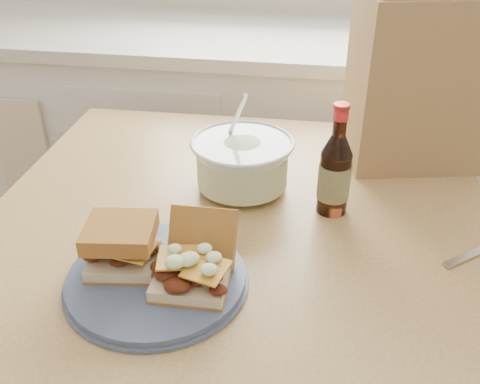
% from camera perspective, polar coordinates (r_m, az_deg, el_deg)
% --- Properties ---
extents(cabinet_run, '(2.50, 0.64, 0.94)m').
position_cam_1_polar(cabinet_run, '(2.00, 6.17, 3.37)').
color(cabinet_run, white).
rests_on(cabinet_run, ground).
extents(dining_table, '(1.00, 1.00, 0.82)m').
position_cam_1_polar(dining_table, '(1.10, -0.29, -8.30)').
color(dining_table, tan).
rests_on(dining_table, ground).
extents(plate, '(0.29, 0.29, 0.02)m').
position_cam_1_polar(plate, '(0.89, -8.88, -9.16)').
color(plate, '#455270').
rests_on(plate, dining_table).
extents(sandwich_left, '(0.12, 0.11, 0.08)m').
position_cam_1_polar(sandwich_left, '(0.89, -12.50, -5.55)').
color(sandwich_left, beige).
rests_on(sandwich_left, plate).
extents(sandwich_right, '(0.12, 0.16, 0.10)m').
position_cam_1_polar(sandwich_right, '(0.85, -4.82, -7.19)').
color(sandwich_right, beige).
rests_on(sandwich_right, plate).
extents(coleslaw_bowl, '(0.21, 0.21, 0.21)m').
position_cam_1_polar(coleslaw_bowl, '(1.10, 0.24, 2.88)').
color(coleslaw_bowl, silver).
rests_on(coleslaw_bowl, dining_table).
extents(beer_bottle, '(0.06, 0.06, 0.22)m').
position_cam_1_polar(beer_bottle, '(1.03, 10.07, 2.02)').
color(beer_bottle, black).
rests_on(beer_bottle, dining_table).
extents(paper_bag, '(0.32, 0.24, 0.37)m').
position_cam_1_polar(paper_bag, '(1.24, 18.66, 11.09)').
color(paper_bag, '#9E7F4C').
rests_on(paper_bag, dining_table).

